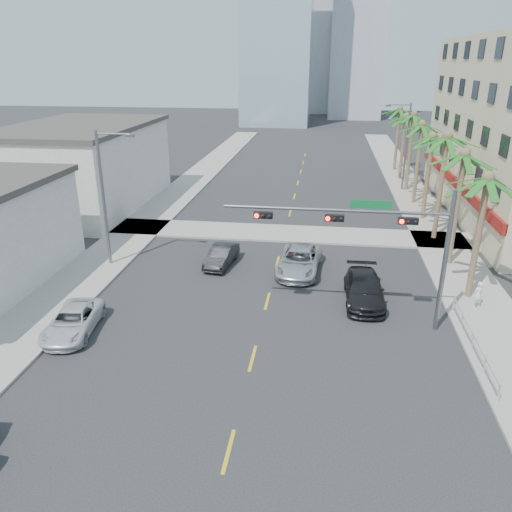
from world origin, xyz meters
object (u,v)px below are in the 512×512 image
(car_lane_left, at_px, (221,256))
(car_lane_center, at_px, (299,261))
(car_parked_far, at_px, (73,321))
(traffic_signal_mast, at_px, (381,235))
(car_lane_right, at_px, (364,289))
(pedestrian, at_px, (478,295))

(car_lane_left, relative_size, car_lane_center, 0.71)
(car_parked_far, bearing_deg, traffic_signal_mast, 3.65)
(car_lane_left, xyz_separation_m, car_lane_right, (9.22, -4.30, 0.10))
(car_lane_left, relative_size, pedestrian, 2.59)
(car_lane_right, bearing_deg, car_lane_left, 154.16)
(traffic_signal_mast, bearing_deg, car_lane_left, 143.27)
(car_parked_far, bearing_deg, pedestrian, 7.56)
(car_lane_center, relative_size, car_lane_right, 1.07)
(traffic_signal_mast, xyz_separation_m, pedestrian, (5.89, 2.62, -4.14))
(car_parked_far, distance_m, pedestrian, 21.78)
(traffic_signal_mast, xyz_separation_m, car_parked_far, (-15.18, -2.85, -4.41))
(car_parked_far, height_order, car_lane_left, car_lane_left)
(traffic_signal_mast, xyz_separation_m, car_lane_center, (-4.22, 6.61, -4.28))
(car_lane_left, bearing_deg, car_parked_far, -112.69)
(car_parked_far, relative_size, pedestrian, 3.00)
(car_lane_left, xyz_separation_m, car_lane_center, (5.29, -0.49, 0.12))
(car_lane_left, distance_m, car_lane_center, 5.31)
(car_lane_center, relative_size, pedestrian, 3.63)
(car_parked_far, distance_m, car_lane_right, 15.93)
(car_lane_right, bearing_deg, car_parked_far, -160.11)
(car_lane_center, bearing_deg, car_lane_left, 178.93)
(car_lane_center, height_order, pedestrian, pedestrian)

